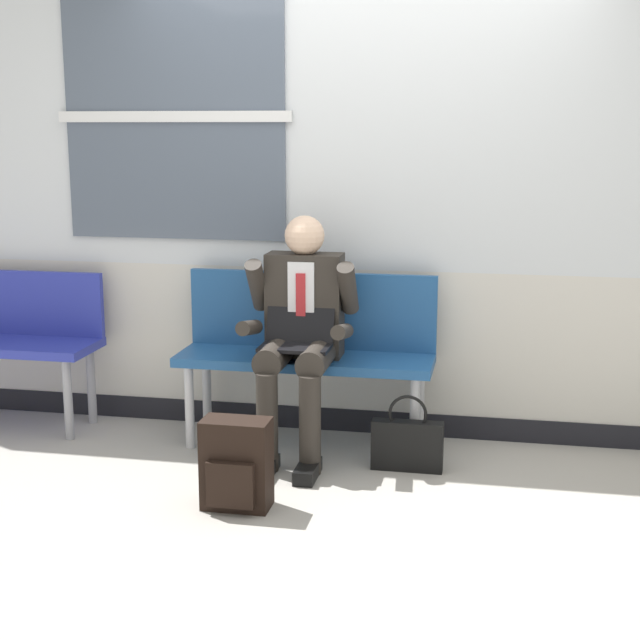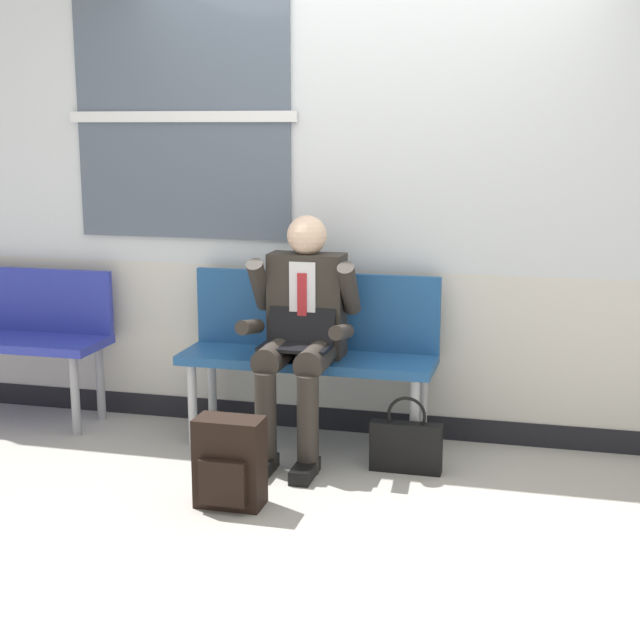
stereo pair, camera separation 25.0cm
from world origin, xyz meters
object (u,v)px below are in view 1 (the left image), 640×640
at_px(person_seated, 300,330).
at_px(handbag, 407,443).
at_px(backpack, 236,465).
at_px(bench_with_person, 308,343).

distance_m(person_seated, handbag, 0.80).
bearing_deg(backpack, handbag, 41.27).
bearing_deg(person_seated, handbag, -11.90).
xyz_separation_m(bench_with_person, backpack, (-0.13, -0.95, -0.36)).
bearing_deg(bench_with_person, backpack, -97.96).
xyz_separation_m(bench_with_person, person_seated, (0.00, -0.20, 0.12)).
relative_size(bench_with_person, person_seated, 1.09).
bearing_deg(handbag, person_seated, 168.10).
bearing_deg(backpack, person_seated, 79.95).
relative_size(person_seated, handbag, 3.19).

